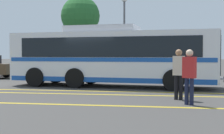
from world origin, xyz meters
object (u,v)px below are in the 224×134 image
Objects in this scene: transit_bus at (112,56)px; parked_car_1 at (60,68)px; tree_0 at (80,16)px; street_lamp at (124,15)px; pedestrian_0 at (179,71)px; pedestrian_1 at (189,73)px.

transit_bus is 6.06m from parked_car_1.
transit_bus is 9.73m from tree_0.
tree_0 is (-3.76, 1.79, 0.19)m from street_lamp.
street_lamp reaches higher than transit_bus.
pedestrian_0 is at bearing -73.09° from street_lamp.
parked_car_1 is 2.29× the size of pedestrian_0.
pedestrian_1 is (7.75, -9.75, 0.30)m from parked_car_1.
parked_car_1 is 11.39m from pedestrian_0.
pedestrian_0 is (7.46, -8.59, 0.32)m from parked_car_1.
pedestrian_0 is 15.02m from tree_0.
street_lamp is 4.17m from tree_0.
transit_bus is at bearing -65.02° from tree_0.
pedestrian_1 is at bearing 38.85° from transit_bus.
street_lamp is 0.96× the size of tree_0.
transit_bus reaches higher than pedestrian_1.
pedestrian_1 reaches higher than parked_car_1.
pedestrian_1 is 0.29× the size of tree_0.
street_lamp is (-3.32, 10.93, 3.51)m from pedestrian_0.
tree_0 is (-7.09, 12.72, 3.70)m from pedestrian_0.
pedestrian_1 is (3.48, -5.53, -0.56)m from transit_bus.
tree_0 reaches higher than transit_bus.
transit_bus is 5.45m from pedestrian_0.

